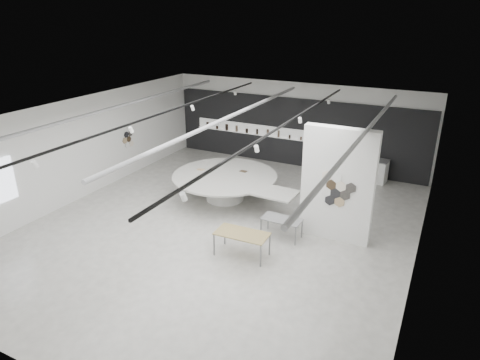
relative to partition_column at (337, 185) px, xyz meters
The scene contains 7 objects.
room 3.74m from the partition_column, 164.48° to the right, with size 12.02×14.02×3.82m.
back_wall_display 6.94m from the partition_column, 121.10° to the left, with size 11.80×0.27×3.10m.
partition_column is the anchor object (origin of this frame).
display_island 4.67m from the partition_column, 166.72° to the left, with size 5.13×4.13×1.01m.
sample_table_wood 3.29m from the partition_column, 133.45° to the right, with size 1.58×0.82×0.73m.
sample_table_stone 2.05m from the partition_column, 154.37° to the right, with size 1.27×0.67×0.64m.
kitchen_counter 5.67m from the partition_column, 90.76° to the left, with size 1.78×0.87×1.35m.
Camera 1 is at (6.21, -11.05, 6.78)m, focal length 32.00 mm.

